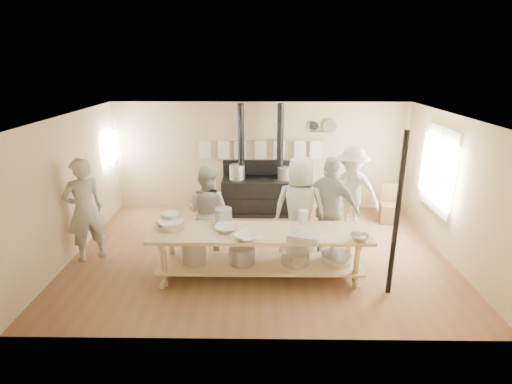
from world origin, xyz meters
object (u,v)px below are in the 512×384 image
at_px(stove, 260,192).
at_px(cook_by_window, 352,190).
at_px(cook_far_left, 85,210).
at_px(cook_left, 208,211).
at_px(cook_center, 300,209).
at_px(roasting_pan, 304,237).
at_px(prep_table, 259,249).
at_px(chair, 389,211).
at_px(cook_right, 330,208).

xyz_separation_m(stove, cook_by_window, (1.92, -1.05, 0.40)).
relative_size(cook_far_left, cook_left, 1.11).
bearing_deg(stove, cook_center, -72.72).
distance_m(stove, roasting_pan, 3.44).
xyz_separation_m(cook_far_left, cook_center, (3.86, 0.08, 0.01)).
height_order(stove, roasting_pan, stove).
bearing_deg(cook_center, stove, -60.08).
relative_size(prep_table, cook_left, 2.06).
height_order(cook_far_left, chair, cook_far_left).
xyz_separation_m(prep_table, roasting_pan, (0.70, -0.33, 0.38)).
distance_m(prep_table, cook_right, 1.58).
height_order(prep_table, cook_right, cook_right).
bearing_deg(chair, cook_left, -145.30).
height_order(stove, cook_by_window, stove).
height_order(cook_left, cook_right, cook_right).
relative_size(cook_far_left, cook_right, 1.01).
xyz_separation_m(cook_right, cook_by_window, (0.64, 1.17, -0.03)).
relative_size(stove, roasting_pan, 5.40).
xyz_separation_m(stove, cook_left, (-0.96, -2.19, 0.35)).
bearing_deg(stove, cook_far_left, -142.67).
relative_size(stove, chair, 3.00).
xyz_separation_m(prep_table, cook_left, (-0.96, 0.82, 0.35)).
height_order(stove, cook_left, stove).
xyz_separation_m(prep_table, cook_far_left, (-3.14, 0.62, 0.44)).
relative_size(cook_by_window, roasting_pan, 3.82).
bearing_deg(roasting_pan, prep_table, 154.79).
bearing_deg(stove, cook_by_window, -28.60).
bearing_deg(stove, prep_table, -90.04).
distance_m(cook_by_window, roasting_pan, 2.60).
relative_size(stove, cook_center, 1.34).
bearing_deg(cook_far_left, cook_right, 141.50).
bearing_deg(prep_table, cook_center, 44.07).
bearing_deg(cook_far_left, cook_left, 144.48).
height_order(cook_center, roasting_pan, cook_center).
bearing_deg(cook_center, chair, -128.83).
bearing_deg(cook_center, cook_far_left, 13.83).
bearing_deg(roasting_pan, cook_by_window, 61.93).
bearing_deg(cook_by_window, cook_far_left, -137.23).
distance_m(chair, roasting_pan, 3.64).
relative_size(cook_far_left, roasting_pan, 4.01).
bearing_deg(cook_right, cook_left, 33.73).
distance_m(prep_table, roasting_pan, 0.86).
relative_size(stove, prep_table, 0.72).
xyz_separation_m(cook_by_window, roasting_pan, (-1.23, -2.30, -0.02)).
height_order(cook_left, cook_by_window, cook_by_window).
bearing_deg(cook_right, cook_far_left, 36.64).
bearing_deg(cook_far_left, prep_table, 128.00).
xyz_separation_m(cook_center, cook_by_window, (1.20, 1.27, -0.05)).
height_order(prep_table, chair, chair).
bearing_deg(chair, cook_by_window, -142.00).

